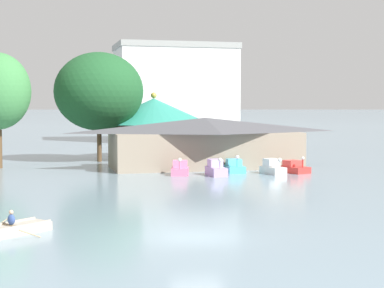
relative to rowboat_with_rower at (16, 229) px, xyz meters
name	(u,v)px	position (x,y,z in m)	size (l,w,h in m)	color
ground_plane	(198,238)	(8.44, -3.13, -0.25)	(2000.00, 2000.00, 0.00)	gray
rowboat_with_rower	(16,229)	(0.00, 0.00, 0.00)	(3.59, 3.72, 1.52)	#ADA393
pedal_boat_pink	(180,169)	(13.81, 23.75, 0.26)	(2.16, 2.91, 1.63)	pink
pedal_boat_lavender	(216,169)	(16.80, 22.31, 0.33)	(1.32, 2.97, 1.70)	#B299D8
pedal_boat_cyan	(234,167)	(19.25, 24.48, 0.25)	(1.82, 2.83, 1.72)	#4CB7CC
pedal_boat_white	(273,168)	(22.24, 22.33, 0.30)	(1.83, 2.84, 1.56)	white
pedal_boat_red	(294,168)	(24.60, 22.87, 0.20)	(2.40, 3.17, 1.60)	red
boathouse	(205,142)	(17.74, 29.47, 2.40)	(20.27, 8.60, 5.07)	gray
green_roof_pavilion	(154,123)	(14.77, 41.70, 3.97)	(13.53, 13.53, 7.86)	brown
shoreline_tree_mid	(99,91)	(8.05, 39.16, 7.62)	(9.97, 9.97, 12.26)	brown
background_building_block	(175,93)	(25.29, 77.11, 8.32)	(20.78, 12.33, 17.10)	silver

